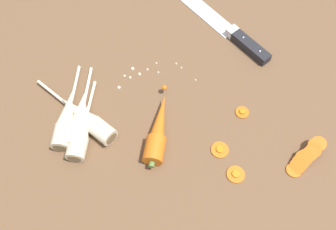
{
  "coord_description": "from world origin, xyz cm",
  "views": [
    {
      "loc": [
        -4.72,
        -40.45,
        69.73
      ],
      "look_at": [
        0.0,
        -2.0,
        1.5
      ],
      "focal_mm": 38.64,
      "sensor_mm": 36.0,
      "label": 1
    }
  ],
  "objects_px": {
    "carrot_slice_stray_near": "(242,112)",
    "parsnip_mid_left": "(80,118)",
    "carrot_slice_stack": "(306,157)",
    "carrot_slice_stray_far": "(220,150)",
    "parsnip_front": "(81,131)",
    "carrot_slice_stray_mid": "(236,174)",
    "chefs_knife": "(216,20)",
    "whole_carrot": "(158,130)",
    "parsnip_mid_right": "(66,118)",
    "parsnip_back": "(86,118)"
  },
  "relations": [
    {
      "from": "carrot_slice_stray_near",
      "to": "parsnip_mid_left",
      "type": "bearing_deg",
      "value": 176.83
    },
    {
      "from": "carrot_slice_stack",
      "to": "carrot_slice_stray_far",
      "type": "xyz_separation_m",
      "value": [
        -0.17,
        0.04,
        -0.01
      ]
    },
    {
      "from": "parsnip_front",
      "to": "carrot_slice_stray_mid",
      "type": "xyz_separation_m",
      "value": [
        0.31,
        -0.13,
        -0.02
      ]
    },
    {
      "from": "carrot_slice_stack",
      "to": "carrot_slice_stray_mid",
      "type": "distance_m",
      "value": 0.15
    },
    {
      "from": "chefs_knife",
      "to": "whole_carrot",
      "type": "distance_m",
      "value": 0.36
    },
    {
      "from": "chefs_knife",
      "to": "carrot_slice_stray_near",
      "type": "height_order",
      "value": "chefs_knife"
    },
    {
      "from": "carrot_slice_stray_mid",
      "to": "parsnip_mid_right",
      "type": "bearing_deg",
      "value": 154.3
    },
    {
      "from": "carrot_slice_stray_far",
      "to": "parsnip_mid_left",
      "type": "bearing_deg",
      "value": 160.34
    },
    {
      "from": "chefs_knife",
      "to": "parsnip_mid_left",
      "type": "relative_size",
      "value": 1.51
    },
    {
      "from": "whole_carrot",
      "to": "parsnip_back",
      "type": "height_order",
      "value": "whole_carrot"
    },
    {
      "from": "parsnip_back",
      "to": "carrot_slice_stack",
      "type": "bearing_deg",
      "value": -17.69
    },
    {
      "from": "parsnip_mid_right",
      "to": "carrot_slice_stack",
      "type": "xyz_separation_m",
      "value": [
        0.49,
        -0.15,
        -0.01
      ]
    },
    {
      "from": "chefs_knife",
      "to": "parsnip_mid_left",
      "type": "height_order",
      "value": "parsnip_mid_left"
    },
    {
      "from": "carrot_slice_stack",
      "to": "parsnip_mid_right",
      "type": "bearing_deg",
      "value": 163.26
    },
    {
      "from": "carrot_slice_stack",
      "to": "whole_carrot",
      "type": "bearing_deg",
      "value": 162.43
    },
    {
      "from": "whole_carrot",
      "to": "carrot_slice_stray_far",
      "type": "height_order",
      "value": "whole_carrot"
    },
    {
      "from": "parsnip_mid_right",
      "to": "carrot_slice_stack",
      "type": "bearing_deg",
      "value": -16.74
    },
    {
      "from": "carrot_slice_stray_near",
      "to": "carrot_slice_stray_far",
      "type": "relative_size",
      "value": 0.81
    },
    {
      "from": "chefs_knife",
      "to": "carrot_slice_stray_mid",
      "type": "height_order",
      "value": "chefs_knife"
    },
    {
      "from": "carrot_slice_stray_near",
      "to": "parsnip_back",
      "type": "bearing_deg",
      "value": 177.03
    },
    {
      "from": "carrot_slice_stray_near",
      "to": "carrot_slice_stray_mid",
      "type": "relative_size",
      "value": 0.82
    },
    {
      "from": "carrot_slice_stack",
      "to": "carrot_slice_stray_near",
      "type": "height_order",
      "value": "carrot_slice_stack"
    },
    {
      "from": "carrot_slice_stray_near",
      "to": "carrot_slice_stray_mid",
      "type": "xyz_separation_m",
      "value": [
        -0.05,
        -0.14,
        0.0
      ]
    },
    {
      "from": "chefs_knife",
      "to": "parsnip_front",
      "type": "relative_size",
      "value": 1.59
    },
    {
      "from": "chefs_knife",
      "to": "carrot_slice_stray_far",
      "type": "relative_size",
      "value": 8.29
    },
    {
      "from": "parsnip_front",
      "to": "carrot_slice_stray_far",
      "type": "distance_m",
      "value": 0.29
    },
    {
      "from": "parsnip_mid_left",
      "to": "carrot_slice_stray_near",
      "type": "height_order",
      "value": "parsnip_mid_left"
    },
    {
      "from": "chefs_knife",
      "to": "carrot_slice_stray_near",
      "type": "distance_m",
      "value": 0.28
    },
    {
      "from": "parsnip_back",
      "to": "chefs_knife",
      "type": "bearing_deg",
      "value": 37.67
    },
    {
      "from": "parsnip_mid_right",
      "to": "parsnip_back",
      "type": "distance_m",
      "value": 0.04
    },
    {
      "from": "parsnip_mid_left",
      "to": "parsnip_back",
      "type": "xyz_separation_m",
      "value": [
        0.01,
        -0.0,
        -0.0
      ]
    },
    {
      "from": "parsnip_mid_left",
      "to": "parsnip_back",
      "type": "relative_size",
      "value": 1.1
    },
    {
      "from": "parsnip_back",
      "to": "carrot_slice_stack",
      "type": "distance_m",
      "value": 0.47
    },
    {
      "from": "whole_carrot",
      "to": "parsnip_back",
      "type": "bearing_deg",
      "value": 162.08
    },
    {
      "from": "parsnip_front",
      "to": "chefs_knife",
      "type": "bearing_deg",
      "value": 40.0
    },
    {
      "from": "whole_carrot",
      "to": "parsnip_front",
      "type": "xyz_separation_m",
      "value": [
        -0.16,
        0.02,
        -0.0
      ]
    },
    {
      "from": "carrot_slice_stack",
      "to": "carrot_slice_stray_far",
      "type": "distance_m",
      "value": 0.18
    },
    {
      "from": "chefs_knife",
      "to": "carrot_slice_stray_mid",
      "type": "relative_size",
      "value": 8.41
    },
    {
      "from": "whole_carrot",
      "to": "carrot_slice_stray_far",
      "type": "relative_size",
      "value": 5.15
    },
    {
      "from": "parsnip_back",
      "to": "carrot_slice_stray_mid",
      "type": "relative_size",
      "value": 5.07
    },
    {
      "from": "carrot_slice_stray_far",
      "to": "carrot_slice_stray_mid",
      "type": "bearing_deg",
      "value": -69.5
    },
    {
      "from": "whole_carrot",
      "to": "carrot_slice_stray_mid",
      "type": "distance_m",
      "value": 0.18
    },
    {
      "from": "carrot_slice_stack",
      "to": "carrot_slice_stray_near",
      "type": "distance_m",
      "value": 0.16
    },
    {
      "from": "whole_carrot",
      "to": "parsnip_front",
      "type": "height_order",
      "value": "whole_carrot"
    },
    {
      "from": "parsnip_front",
      "to": "parsnip_mid_right",
      "type": "distance_m",
      "value": 0.05
    },
    {
      "from": "parsnip_front",
      "to": "whole_carrot",
      "type": "bearing_deg",
      "value": -6.55
    },
    {
      "from": "whole_carrot",
      "to": "carrot_slice_stray_mid",
      "type": "xyz_separation_m",
      "value": [
        0.15,
        -0.11,
        -0.02
      ]
    },
    {
      "from": "whole_carrot",
      "to": "parsnip_mid_left",
      "type": "xyz_separation_m",
      "value": [
        -0.16,
        0.05,
        -0.0
      ]
    },
    {
      "from": "whole_carrot",
      "to": "parsnip_front",
      "type": "relative_size",
      "value": 0.99
    },
    {
      "from": "carrot_slice_stray_near",
      "to": "chefs_knife",
      "type": "bearing_deg",
      "value": 91.37
    }
  ]
}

